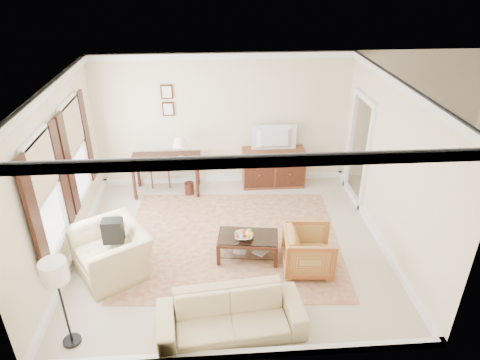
{
  "coord_description": "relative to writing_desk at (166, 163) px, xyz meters",
  "views": [
    {
      "loc": [
        -0.27,
        -6.28,
        4.66
      ],
      "look_at": [
        0.2,
        0.3,
        1.15
      ],
      "focal_mm": 32.0,
      "sensor_mm": 36.0,
      "label": 1
    }
  ],
  "objects": [
    {
      "name": "room_shell",
      "position": [
        1.26,
        -2.03,
        1.77
      ],
      "size": [
        5.51,
        5.01,
        2.91
      ],
      "color": "beige",
      "rests_on": "ground"
    },
    {
      "name": "annex_bedroom",
      "position": [
        5.75,
        -0.88,
        -0.36
      ],
      "size": [
        3.0,
        2.7,
        2.9
      ],
      "color": "beige",
      "rests_on": "ground"
    },
    {
      "name": "window_front",
      "position": [
        -1.44,
        -2.73,
        0.85
      ],
      "size": [
        0.12,
        1.56,
        1.8
      ],
      "primitive_type": null,
      "color": "#CCB284",
      "rests_on": "room_shell"
    },
    {
      "name": "window_rear",
      "position": [
        -1.44,
        -1.13,
        0.85
      ],
      "size": [
        0.12,
        1.56,
        1.8
      ],
      "primitive_type": null,
      "color": "#CCB284",
      "rests_on": "room_shell"
    },
    {
      "name": "doorway",
      "position": [
        3.97,
        -0.53,
        0.38
      ],
      "size": [
        0.1,
        1.12,
        2.25
      ],
      "primitive_type": null,
      "color": "white",
      "rests_on": "room_shell"
    },
    {
      "name": "rug",
      "position": [
        1.3,
        -1.91,
        -0.69
      ],
      "size": [
        4.06,
        3.54,
        0.01
      ],
      "primitive_type": "cube",
      "rotation": [
        0.0,
        0.0,
        -0.06
      ],
      "color": "maroon",
      "rests_on": "room_shell"
    },
    {
      "name": "writing_desk",
      "position": [
        0.0,
        0.0,
        0.0
      ],
      "size": [
        1.48,
        0.74,
        0.81
      ],
      "color": "#3F1D12",
      "rests_on": "room_shell"
    },
    {
      "name": "desk_chair",
      "position": [
        -0.17,
        0.35,
        -0.17
      ],
      "size": [
        0.45,
        0.45,
        1.05
      ],
      "primitive_type": null,
      "rotation": [
        0.0,
        0.0,
        0.01
      ],
      "color": "brown",
      "rests_on": "room_shell"
    },
    {
      "name": "desk_lamp",
      "position": [
        0.32,
        0.0,
        0.36
      ],
      "size": [
        0.32,
        0.32,
        0.5
      ],
      "primitive_type": null,
      "color": "silver",
      "rests_on": "writing_desk"
    },
    {
      "name": "framed_prints",
      "position": [
        0.1,
        0.44,
        1.24
      ],
      "size": [
        0.25,
        0.04,
        0.68
      ],
      "primitive_type": null,
      "color": "#3F1D12",
      "rests_on": "room_shell"
    },
    {
      "name": "sideboard",
      "position": [
        2.35,
        0.18,
        -0.28
      ],
      "size": [
        1.37,
        0.53,
        0.84
      ],
      "primitive_type": "cube",
      "color": "brown",
      "rests_on": "room_shell"
    },
    {
      "name": "tv",
      "position": [
        2.35,
        0.16,
        0.61
      ],
      "size": [
        0.93,
        0.53,
        0.12
      ],
      "primitive_type": "imported",
      "rotation": [
        0.0,
        0.0,
        3.14
      ],
      "color": "black",
      "rests_on": "sideboard"
    },
    {
      "name": "coffee_table",
      "position": [
        1.55,
        -2.4,
        -0.37
      ],
      "size": [
        1.09,
        0.73,
        0.43
      ],
      "rotation": [
        0.0,
        0.0,
        -0.14
      ],
      "color": "#3F1D12",
      "rests_on": "room_shell"
    },
    {
      "name": "fruit_bowl",
      "position": [
        1.47,
        -2.46,
        -0.22
      ],
      "size": [
        0.42,
        0.42,
        0.1
      ],
      "primitive_type": "imported",
      "color": "silver",
      "rests_on": "coffee_table"
    },
    {
      "name": "book_a",
      "position": [
        1.33,
        -2.37,
        -0.53
      ],
      "size": [
        0.28,
        0.12,
        0.38
      ],
      "primitive_type": "imported",
      "rotation": [
        0.0,
        0.0,
        -0.31
      ],
      "color": "brown",
      "rests_on": "coffee_table"
    },
    {
      "name": "book_b",
      "position": [
        1.71,
        -2.4,
        -0.53
      ],
      "size": [
        0.22,
        0.21,
        0.38
      ],
      "primitive_type": "imported",
      "rotation": [
        0.0,
        0.0,
        -0.75
      ],
      "color": "brown",
      "rests_on": "coffee_table"
    },
    {
      "name": "striped_armchair",
      "position": [
        2.51,
        -2.79,
        -0.29
      ],
      "size": [
        0.81,
        0.85,
        0.81
      ],
      "primitive_type": "imported",
      "rotation": [
        0.0,
        0.0,
        1.48
      ],
      "color": "#9A4B21",
      "rests_on": "room_shell"
    },
    {
      "name": "club_armchair",
      "position": [
        -0.68,
        -2.62,
        -0.18
      ],
      "size": [
        1.28,
        1.41,
        1.04
      ],
      "primitive_type": "imported",
      "rotation": [
        0.0,
        0.0,
        -1.01
      ],
      "color": "tan",
      "rests_on": "room_shell"
    },
    {
      "name": "backpack",
      "position": [
        -0.63,
        -2.55,
        0.07
      ],
      "size": [
        0.35,
        0.39,
        0.4
      ],
      "primitive_type": "cube",
      "rotation": [
        0.0,
        0.0,
        -1.04
      ],
      "color": "black",
      "rests_on": "club_armchair"
    },
    {
      "name": "sofa",
      "position": [
        1.17,
        -4.04,
        -0.31
      ],
      "size": [
        2.04,
        0.78,
        0.78
      ],
      "primitive_type": "imported",
      "rotation": [
        0.0,
        0.0,
        0.1
      ],
      "color": "tan",
      "rests_on": "room_shell"
    },
    {
      "name": "floor_lamp",
      "position": [
        -0.98,
        -4.07,
        0.42
      ],
      "size": [
        0.34,
        0.34,
        1.36
      ],
      "color": "black",
      "rests_on": "room_shell"
    }
  ]
}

